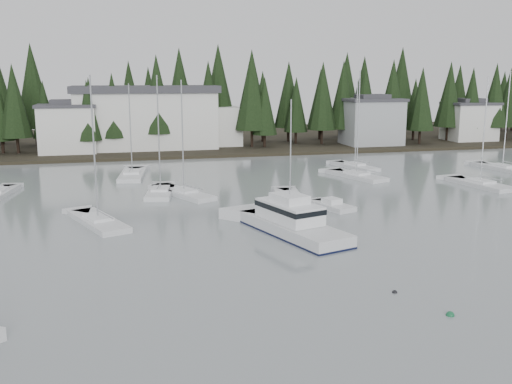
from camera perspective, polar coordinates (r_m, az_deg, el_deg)
far_shore_land at (r=118.44m, az=-8.76°, el=5.07°), size 240.00×54.00×1.00m
conifer_treeline at (r=107.55m, az=-8.25°, el=4.44°), size 200.00×22.00×20.00m
house_west at (r=99.99m, az=-18.32°, el=6.14°), size 9.54×7.42×8.75m
house_east_a at (r=108.78m, az=11.48°, el=7.01°), size 10.60×8.48×9.25m
house_east_b at (r=121.41m, az=20.58°, el=6.72°), size 9.54×7.42×8.25m
harbor_inn at (r=103.13m, az=-9.80°, el=7.32°), size 29.50×11.50×10.90m
cabin_cruiser_center at (r=47.97m, az=3.61°, el=-3.29°), size 7.14×12.49×5.13m
sailboat_0 at (r=64.93m, az=-9.51°, el=-0.13°), size 4.15×8.68×13.66m
sailboat_1 at (r=73.86m, az=21.48°, el=0.62°), size 4.20×9.46×13.61m
sailboat_2 at (r=83.43m, az=9.85°, el=2.42°), size 4.56×8.98×13.13m
sailboat_3 at (r=77.24m, az=-12.25°, el=1.59°), size 4.18×10.56×12.65m
sailboat_4 at (r=75.69m, az=10.01°, el=1.50°), size 5.59×9.70×14.24m
sailboat_5 at (r=60.94m, az=3.42°, el=-0.78°), size 3.94×9.31×11.22m
sailboat_8 at (r=87.86m, az=23.41°, el=2.10°), size 3.74×10.17×14.23m
sailboat_11 at (r=53.07m, az=-15.50°, el=-3.02°), size 5.88×9.69×13.68m
sailboat_12 at (r=63.75m, az=-7.21°, el=-0.28°), size 6.32×9.48×13.18m
runabout_1 at (r=57.68m, az=7.58°, el=-1.49°), size 3.70×5.53×1.42m
mooring_buoy_green at (r=34.02m, az=18.84°, el=-11.61°), size 0.48×0.48×0.48m
mooring_buoy_dark at (r=36.41m, az=13.70°, el=-9.75°), size 0.32×0.32×0.32m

